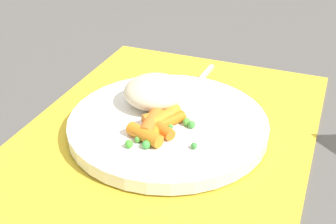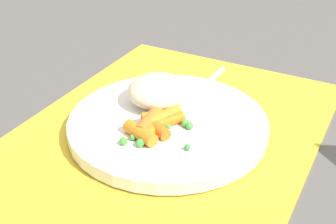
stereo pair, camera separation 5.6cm
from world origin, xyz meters
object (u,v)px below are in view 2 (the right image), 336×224
plate (168,124)px  fork (185,102)px  carrot_portion (155,123)px  rice_mound (159,91)px

plate → fork: bearing=176.7°
plate → carrot_portion: bearing=-7.2°
plate → rice_mound: 0.05m
rice_mound → fork: (-0.02, 0.03, -0.02)m
plate → fork: size_ratio=1.29×
rice_mound → fork: 0.04m
rice_mound → fork: rice_mound is taller
carrot_portion → plate: bearing=172.8°
carrot_portion → rice_mound: bearing=-155.7°
rice_mound → carrot_portion: 0.06m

